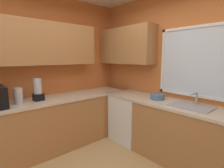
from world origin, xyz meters
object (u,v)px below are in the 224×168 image
object	(u,v)px
sink_assembly	(191,106)
bowl	(157,97)
blender_appliance	(38,90)
dishwasher	(130,118)
kettle	(18,96)

from	to	relation	value
sink_assembly	bowl	size ratio (longest dim) A/B	2.39
bowl	blender_appliance	distance (m)	1.92
dishwasher	kettle	bearing A→B (deg)	-110.21
bowl	blender_appliance	bearing A→B (deg)	-129.43
kettle	sink_assembly	size ratio (longest dim) A/B	0.44
bowl	kettle	bearing A→B (deg)	-124.09
dishwasher	blender_appliance	bearing A→B (deg)	-114.47
sink_assembly	bowl	bearing A→B (deg)	-179.28
kettle	blender_appliance	distance (m)	0.29
dishwasher	sink_assembly	xyz separation A→B (m)	(1.11, 0.04, 0.48)
dishwasher	sink_assembly	size ratio (longest dim) A/B	1.55
sink_assembly	blender_appliance	bearing A→B (deg)	-140.02
dishwasher	bowl	world-z (taller)	bowl
kettle	sink_assembly	xyz separation A→B (m)	(1.75, 1.78, -0.11)
dishwasher	kettle	xyz separation A→B (m)	(-0.64, -1.74, 0.59)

